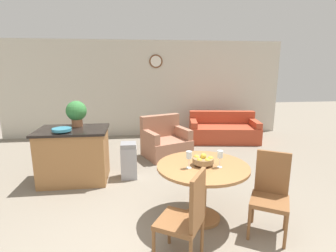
% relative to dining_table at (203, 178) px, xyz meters
% --- Properties ---
extents(wall_back, '(8.00, 0.09, 2.70)m').
position_rel_dining_table_xyz_m(wall_back, '(-0.54, 4.55, 0.77)').
color(wall_back, beige).
rests_on(wall_back, ground_plane).
extents(dining_table, '(1.16, 1.16, 0.75)m').
position_rel_dining_table_xyz_m(dining_table, '(0.00, 0.00, 0.00)').
color(dining_table, '#9E6B3D').
rests_on(dining_table, ground_plane).
extents(dining_chair_near_left, '(0.58, 0.58, 0.98)m').
position_rel_dining_table_xyz_m(dining_chair_near_left, '(-0.35, -0.74, -0.05)').
color(dining_chair_near_left, brown).
rests_on(dining_chair_near_left, ground_plane).
extents(dining_chair_near_right, '(0.58, 0.58, 0.98)m').
position_rel_dining_table_xyz_m(dining_chair_near_right, '(0.74, -0.35, -0.05)').
color(dining_chair_near_right, brown).
rests_on(dining_chair_near_right, ground_plane).
extents(fruit_bowl, '(0.27, 0.27, 0.16)m').
position_rel_dining_table_xyz_m(fruit_bowl, '(0.00, -0.00, 0.24)').
color(fruit_bowl, olive).
rests_on(fruit_bowl, dining_table).
extents(wine_glass_left, '(0.07, 0.07, 0.22)m').
position_rel_dining_table_xyz_m(wine_glass_left, '(-0.20, -0.07, 0.33)').
color(wine_glass_left, silver).
rests_on(wine_glass_left, dining_table).
extents(wine_glass_right, '(0.07, 0.07, 0.22)m').
position_rel_dining_table_xyz_m(wine_glass_right, '(0.19, -0.10, 0.33)').
color(wine_glass_right, silver).
rests_on(wine_glass_right, dining_table).
extents(kitchen_island, '(1.17, 0.83, 0.93)m').
position_rel_dining_table_xyz_m(kitchen_island, '(-1.91, 1.46, -0.11)').
color(kitchen_island, '#9E6B3D').
rests_on(kitchen_island, ground_plane).
extents(teal_bowl, '(0.30, 0.30, 0.07)m').
position_rel_dining_table_xyz_m(teal_bowl, '(-2.02, 1.24, 0.40)').
color(teal_bowl, teal).
rests_on(teal_bowl, kitchen_island).
extents(potted_plant, '(0.35, 0.35, 0.46)m').
position_rel_dining_table_xyz_m(potted_plant, '(-1.86, 1.67, 0.61)').
color(potted_plant, '#A36642').
rests_on(potted_plant, kitchen_island).
extents(trash_bin, '(0.28, 0.29, 0.65)m').
position_rel_dining_table_xyz_m(trash_bin, '(-0.97, 1.47, -0.26)').
color(trash_bin, '#9E9EA3').
rests_on(trash_bin, ground_plane).
extents(couch, '(1.91, 1.18, 0.76)m').
position_rel_dining_table_xyz_m(couch, '(1.52, 3.64, -0.31)').
color(couch, '#B24228').
rests_on(couch, ground_plane).
extents(armchair, '(1.16, 1.09, 0.89)m').
position_rel_dining_table_xyz_m(armchair, '(-0.18, 2.58, -0.28)').
color(armchair, '#A87056').
rests_on(armchair, ground_plane).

